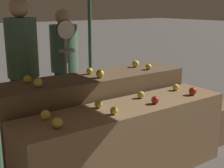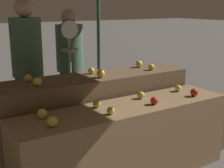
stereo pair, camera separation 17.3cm
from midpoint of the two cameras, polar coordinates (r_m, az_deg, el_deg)
display_counter_front at (r=3.14m, az=4.19°, el=-10.69°), size 2.23×0.55×0.77m
display_counter_back at (r=3.56m, az=-1.60°, el=-5.94°), size 2.23×0.55×0.95m
apple_front_0 at (r=2.51m, az=-8.93°, el=-6.84°), size 0.09×0.09×0.09m
apple_front_1 at (r=2.76m, az=1.57°, el=-4.90°), size 0.07×0.07×0.07m
apple_front_2 at (r=3.06m, az=9.34°, el=-3.04°), size 0.08×0.08×0.08m
apple_front_3 at (r=3.43m, az=16.22°, el=-1.50°), size 0.08×0.08×0.08m
apple_front_4 at (r=2.71m, az=-10.87°, el=-5.37°), size 0.08×0.08×0.08m
apple_front_5 at (r=2.93m, az=-1.12°, el=-3.65°), size 0.07×0.07×0.07m
apple_front_6 at (r=3.24m, az=6.86°, el=-2.03°), size 0.08×0.08×0.08m
apple_front_7 at (r=3.58m, az=13.33°, el=-0.74°), size 0.07×0.07×0.07m
apple_back_0 at (r=3.03m, az=-11.87°, el=0.38°), size 0.08×0.08×0.08m
apple_back_1 at (r=3.32m, az=-0.56°, el=1.91°), size 0.09×0.09×0.09m
apple_back_2 at (r=3.76m, az=8.52°, el=3.08°), size 0.07×0.07×0.07m
apple_back_3 at (r=3.22m, az=-13.59°, el=1.04°), size 0.08×0.08×0.08m
apple_back_4 at (r=3.51m, az=-2.38°, el=2.45°), size 0.07×0.07×0.07m
apple_back_5 at (r=3.90m, az=6.23°, el=3.66°), size 0.09×0.09×0.09m
produce_scale at (r=3.89m, az=-6.44°, el=5.14°), size 0.24×0.20×1.54m
person_vendor_at_scale at (r=4.05m, az=-14.06°, el=4.27°), size 0.41×0.41×1.79m
person_customer_left at (r=4.60m, az=-6.63°, el=4.62°), size 0.53×0.53×1.65m
wooden_crate_side at (r=4.30m, az=20.10°, el=-6.64°), size 0.47×0.47×0.47m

